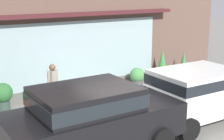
% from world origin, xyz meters
% --- Properties ---
extents(ground_plane, '(60.00, 60.00, 0.00)m').
position_xyz_m(ground_plane, '(0.00, 0.00, 0.00)').
color(ground_plane, gray).
extents(curb_strip, '(14.00, 0.24, 0.12)m').
position_xyz_m(curb_strip, '(0.00, -0.20, 0.06)').
color(curb_strip, '#B2B2AD').
rests_on(curb_strip, ground_plane).
extents(storefront, '(14.00, 0.81, 4.92)m').
position_xyz_m(storefront, '(-0.01, 3.18, 2.40)').
color(storefront, brown).
rests_on(storefront, ground_plane).
extents(fire_hydrant, '(0.40, 0.37, 0.97)m').
position_xyz_m(fire_hydrant, '(-1.29, 0.96, 0.49)').
color(fire_hydrant, '#B2B2B7').
rests_on(fire_hydrant, ground_plane).
extents(pedestrian_with_handbag, '(0.60, 0.36, 1.54)m').
position_xyz_m(pedestrian_with_handbag, '(-1.60, 1.61, 0.88)').
color(pedestrian_with_handbag, '#333847').
rests_on(pedestrian_with_handbag, ground_plane).
extents(parked_car_white, '(4.41, 2.14, 1.53)m').
position_xyz_m(parked_car_white, '(1.78, -1.31, 0.88)').
color(parked_car_white, white).
rests_on(parked_car_white, ground_plane).
extents(parked_car_black, '(4.21, 2.05, 1.65)m').
position_xyz_m(parked_car_black, '(-1.93, -1.47, 0.93)').
color(parked_car_black, black).
rests_on(parked_car_black, ground_plane).
extents(potted_plant_trailing_edge, '(0.58, 0.58, 0.77)m').
position_xyz_m(potted_plant_trailing_edge, '(2.28, 2.38, 0.40)').
color(potted_plant_trailing_edge, '#4C4C51').
rests_on(potted_plant_trailing_edge, ground_plane).
extents(potted_plant_window_center, '(0.37, 0.37, 1.17)m').
position_xyz_m(potted_plant_window_center, '(4.81, 2.42, 0.56)').
color(potted_plant_window_center, '#9E6042').
rests_on(potted_plant_window_center, ground_plane).
extents(potted_plant_window_left, '(0.50, 0.50, 1.33)m').
position_xyz_m(potted_plant_window_left, '(3.66, 2.49, 0.64)').
color(potted_plant_window_left, '#9E6042').
rests_on(potted_plant_window_left, ground_plane).
extents(potted_plant_near_hydrant, '(0.62, 0.62, 0.92)m').
position_xyz_m(potted_plant_near_hydrant, '(-2.93, 2.48, 0.53)').
color(potted_plant_near_hydrant, '#33473D').
rests_on(potted_plant_near_hydrant, ground_plane).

